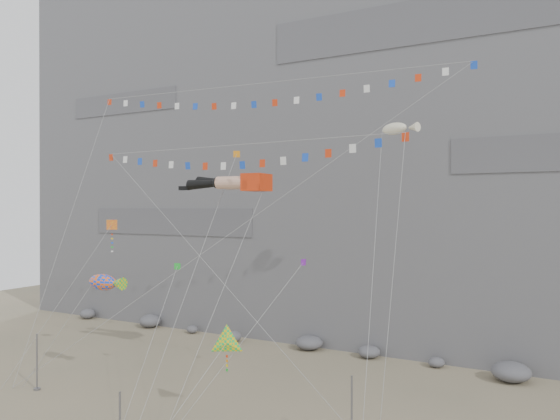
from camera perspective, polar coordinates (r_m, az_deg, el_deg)
name	(u,v)px	position (r m, az deg, el deg)	size (l,w,h in m)	color
ground	(202,407)	(39.99, -8.14, -19.69)	(120.00, 120.00, 0.00)	gray
cliff	(363,112)	(66.99, 8.70, 10.07)	(80.00, 28.00, 50.00)	slate
talus_boulders	(309,343)	(53.81, 3.08, -13.73)	(60.00, 3.00, 1.20)	slate
anchor_pole_left	(37,362)	(45.99, -24.06, -14.28)	(0.12, 0.12, 4.21)	slate
anchor_pole_right	(352,413)	(32.90, 7.50, -20.30)	(0.12, 0.12, 4.22)	slate
legs_kite	(233,183)	(41.36, -4.92, 2.82)	(7.29, 12.70, 19.25)	red
flag_banner_upper	(264,83)	(45.13, -1.69, 13.10)	(31.92, 13.00, 30.42)	red
flag_banner_lower	(233,146)	(39.65, -4.95, 6.73)	(25.64, 5.55, 22.41)	red
harlequin_kite	(111,225)	(46.17, -17.20, -1.55)	(5.66, 7.55, 14.61)	red
fish_windsock	(103,282)	(43.62, -18.04, -7.19)	(7.26, 3.75, 10.00)	#FF5E0D
delta_kite	(226,343)	(34.89, -5.61, -13.67)	(2.15, 7.89, 8.84)	#E7B30B
blimp_windsock	(394,129)	(43.87, 11.85, 8.24)	(4.17, 14.92, 24.11)	#EDE6C3
small_kite_a	(235,158)	(44.39, -4.71, 5.42)	(2.45, 14.49, 22.71)	orange
small_kite_b	(301,266)	(38.54, 2.19, -5.83)	(4.35, 11.13, 14.86)	#731BA0
small_kite_c	(176,269)	(40.61, -10.77, -6.09)	(2.72, 8.70, 12.54)	green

